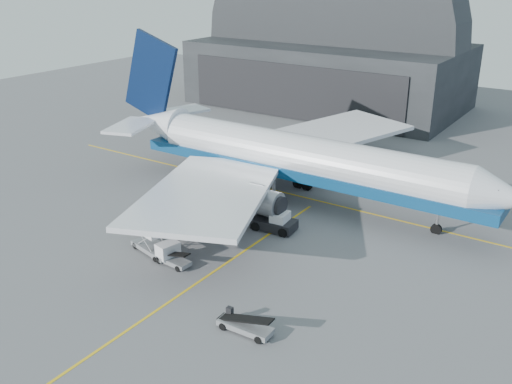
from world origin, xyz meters
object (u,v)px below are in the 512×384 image
Objects in this scene: airliner at (289,156)px; belt_loader_a at (171,259)px; catering_truck at (153,234)px; belt_loader_b at (245,325)px; pushback_tug at (275,223)px.

airliner reaches higher than belt_loader_a.
catering_truck reaches higher than belt_loader_b.
pushback_tug is 18.10m from belt_loader_b.
pushback_tug is (6.95, 10.86, -1.16)m from catering_truck.
airliner is at bearing 93.06° from catering_truck.
belt_loader_a is 0.92× the size of belt_loader_b.
airliner is 8.83× the size of catering_truck.
catering_truck is 1.37× the size of belt_loader_a.
catering_truck is 1.25× the size of pushback_tug.
catering_truck is 1.27× the size of belt_loader_b.
belt_loader_a is (2.80, -0.75, -1.44)m from catering_truck.
belt_loader_a is at bearing -115.49° from pushback_tug.
pushback_tug is at bearing -67.69° from airliner.
belt_loader_a is 12.68m from belt_loader_b.
catering_truck is at bearing -100.11° from airliner.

